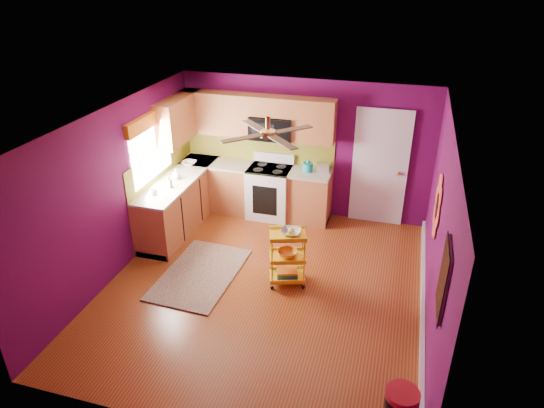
% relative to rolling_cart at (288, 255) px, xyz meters
% --- Properties ---
extents(ground, '(5.00, 5.00, 0.00)m').
position_rel_rolling_cart_xyz_m(ground, '(-0.29, -0.20, -0.48)').
color(ground, '#682A10').
rests_on(ground, ground).
extents(room_envelope, '(4.54, 5.04, 2.52)m').
position_rel_rolling_cart_xyz_m(room_envelope, '(-0.27, -0.20, 1.16)').
color(room_envelope, '#570946').
rests_on(room_envelope, ground).
extents(lower_cabinets, '(2.81, 2.31, 0.94)m').
position_rel_rolling_cart_xyz_m(lower_cabinets, '(-1.64, 1.61, -0.04)').
color(lower_cabinets, '#965028').
rests_on(lower_cabinets, ground).
extents(electric_range, '(0.76, 0.66, 1.13)m').
position_rel_rolling_cart_xyz_m(electric_range, '(-0.84, 1.97, 0.01)').
color(electric_range, white).
rests_on(electric_range, ground).
extents(upper_cabinetry, '(2.80, 2.30, 1.26)m').
position_rel_rolling_cart_xyz_m(upper_cabinetry, '(-1.53, 1.97, 1.32)').
color(upper_cabinetry, '#965028').
rests_on(upper_cabinetry, ground).
extents(left_window, '(0.08, 1.35, 1.08)m').
position_rel_rolling_cart_xyz_m(left_window, '(-2.51, 0.85, 1.26)').
color(left_window, white).
rests_on(left_window, ground).
extents(panel_door, '(0.95, 0.11, 2.15)m').
position_rel_rolling_cart_xyz_m(panel_door, '(1.06, 2.26, 0.55)').
color(panel_door, white).
rests_on(panel_door, ground).
extents(right_wall_art, '(0.04, 2.74, 1.04)m').
position_rel_rolling_cart_xyz_m(right_wall_art, '(1.94, -0.54, 0.97)').
color(right_wall_art, black).
rests_on(right_wall_art, ground).
extents(ceiling_fan, '(1.01, 1.01, 0.26)m').
position_rel_rolling_cart_xyz_m(ceiling_fan, '(-0.29, -0.00, 1.81)').
color(ceiling_fan, '#BF8C3F').
rests_on(ceiling_fan, ground).
extents(shag_rug, '(1.12, 1.75, 0.02)m').
position_rel_rolling_cart_xyz_m(shag_rug, '(-1.32, -0.17, -0.46)').
color(shag_rug, black).
rests_on(shag_rug, ground).
extents(rolling_cart, '(0.60, 0.51, 0.93)m').
position_rel_rolling_cart_xyz_m(rolling_cart, '(0.00, 0.00, 0.00)').
color(rolling_cart, yellow).
rests_on(rolling_cart, ground).
extents(teal_kettle, '(0.18, 0.18, 0.21)m').
position_rel_rolling_cart_xyz_m(teal_kettle, '(-0.16, 2.01, 0.55)').
color(teal_kettle, '#15A2A4').
rests_on(teal_kettle, lower_cabinets).
extents(toaster, '(0.22, 0.15, 0.18)m').
position_rel_rolling_cart_xyz_m(toaster, '(0.11, 2.06, 0.55)').
color(toaster, beige).
rests_on(toaster, lower_cabinets).
extents(soap_bottle_a, '(0.09, 0.09, 0.20)m').
position_rel_rolling_cart_xyz_m(soap_bottle_a, '(-2.21, 0.74, 0.57)').
color(soap_bottle_a, '#EA3F72').
rests_on(soap_bottle_a, lower_cabinets).
extents(soap_bottle_b, '(0.14, 0.14, 0.19)m').
position_rel_rolling_cart_xyz_m(soap_bottle_b, '(-2.24, 1.07, 0.56)').
color(soap_bottle_b, white).
rests_on(soap_bottle_b, lower_cabinets).
extents(counter_dish, '(0.26, 0.26, 0.06)m').
position_rel_rolling_cart_xyz_m(counter_dish, '(-2.30, 1.72, 0.50)').
color(counter_dish, white).
rests_on(counter_dish, lower_cabinets).
extents(counter_cup, '(0.12, 0.12, 0.09)m').
position_rel_rolling_cart_xyz_m(counter_cup, '(-2.31, 0.43, 0.51)').
color(counter_cup, white).
rests_on(counter_cup, lower_cabinets).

